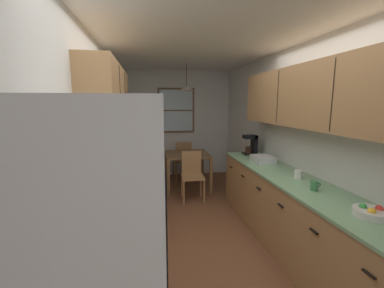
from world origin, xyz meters
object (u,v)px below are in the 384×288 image
object	(u,v)px
refrigerator	(101,263)
dining_chair_far	(183,158)
mug_by_coffeemaker	(298,174)
mug_spare	(314,186)
microwave_over_range	(93,122)
dining_chair_near	(192,173)
dish_rack	(263,159)
storage_canister	(120,178)
stove_range	(116,258)
coffee_maker	(252,144)
trash_bin	(149,183)
dining_table	(187,159)
fruit_bowl	(371,212)

from	to	relation	value
refrigerator	dining_chair_far	distance (m)	4.53
mug_by_coffeemaker	mug_spare	distance (m)	0.41
microwave_over_range	refrigerator	bearing A→B (deg)	-78.69
dining_chair_near	dish_rack	size ratio (longest dim) A/B	2.65
refrigerator	dish_rack	distance (m)	2.88
dining_chair_near	storage_canister	bearing A→B (deg)	-121.88
refrigerator	dish_rack	bearing A→B (deg)	47.18
stove_range	storage_canister	distance (m)	0.82
microwave_over_range	coffee_maker	world-z (taller)	microwave_over_range
dining_chair_far	trash_bin	distance (m)	1.39
coffee_maker	mug_spare	xyz separation A→B (m)	(-0.10, -1.84, -0.12)
microwave_over_range	storage_canister	distance (m)	0.91
dining_table	storage_canister	size ratio (longest dim) A/B	4.83
dish_rack	storage_canister	bearing A→B (deg)	-158.91
storage_canister	mug_spare	distance (m)	2.03
fruit_bowl	microwave_over_range	bearing A→B (deg)	168.05
trash_bin	mug_by_coffeemaker	size ratio (longest dim) A/B	4.96
dining_chair_far	fruit_bowl	xyz separation A→B (m)	(0.94, -4.12, 0.44)
coffee_maker	mug_by_coffeemaker	bearing A→B (deg)	-90.74
dining_chair_far	fruit_bowl	size ratio (longest dim) A/B	3.40
stove_range	storage_canister	bearing A→B (deg)	90.51
stove_range	dining_chair_near	world-z (taller)	stove_range
mug_spare	dish_rack	distance (m)	1.23
mug_by_coffeemaker	dish_rack	size ratio (longest dim) A/B	0.37
fruit_bowl	dish_rack	world-z (taller)	dish_rack
dining_chair_near	dining_chair_far	xyz separation A→B (m)	(-0.00, 1.29, 0.00)
storage_canister	dining_table	bearing A→B (deg)	65.60
storage_canister	trash_bin	bearing A→B (deg)	81.06
refrigerator	coffee_maker	distance (m)	3.40
dining_table	mug_spare	distance (m)	3.01
stove_range	mug_by_coffeemaker	size ratio (longest dim) A/B	8.70
dining_table	dish_rack	world-z (taller)	dish_rack
dining_table	mug_by_coffeemaker	world-z (taller)	mug_by_coffeemaker
mug_by_coffeemaker	fruit_bowl	xyz separation A→B (m)	(-0.02, -1.02, -0.01)
refrigerator	microwave_over_range	world-z (taller)	refrigerator
fruit_bowl	refrigerator	bearing A→B (deg)	-172.41
storage_canister	mug_spare	world-z (taller)	storage_canister
refrigerator	mug_spare	size ratio (longest dim) A/B	16.53
dining_chair_far	coffee_maker	size ratio (longest dim) A/B	2.67
dining_chair_far	trash_bin	size ratio (longest dim) A/B	1.44
trash_bin	dish_rack	distance (m)	2.14
storage_canister	mug_by_coffeemaker	world-z (taller)	storage_canister
fruit_bowl	dish_rack	bearing A→B (deg)	91.11
microwave_over_range	mug_by_coffeemaker	world-z (taller)	microwave_over_range
refrigerator	dining_table	distance (m)	3.90
refrigerator	storage_canister	distance (m)	1.35
refrigerator	fruit_bowl	world-z (taller)	refrigerator
dining_table	mug_spare	world-z (taller)	mug_spare
dining_chair_near	trash_bin	world-z (taller)	dining_chair_near
coffee_maker	mug_spare	bearing A→B (deg)	-92.98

